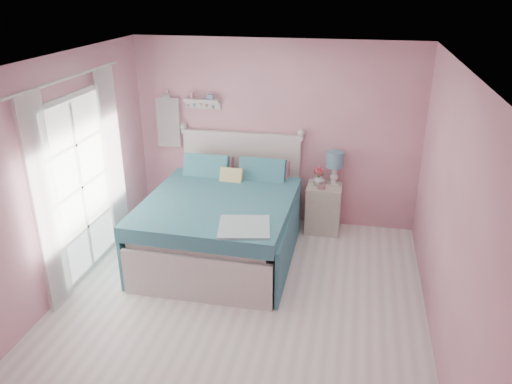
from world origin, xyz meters
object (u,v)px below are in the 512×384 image
(bed, at_px, (223,222))
(table_lamp, at_px, (335,162))
(vase, at_px, (319,179))
(teacup, at_px, (322,186))
(nightstand, at_px, (323,208))

(bed, distance_m, table_lamp, 1.75)
(table_lamp, bearing_deg, vase, -164.66)
(table_lamp, distance_m, teacup, 0.38)
(bed, relative_size, table_lamp, 4.81)
(vase, xyz_separation_m, teacup, (0.05, -0.14, -0.04))
(table_lamp, xyz_separation_m, teacup, (-0.15, -0.20, -0.29))
(table_lamp, xyz_separation_m, vase, (-0.20, -0.06, -0.25))
(bed, bearing_deg, teacup, 34.09)
(bed, relative_size, nightstand, 3.36)
(table_lamp, bearing_deg, nightstand, -147.10)
(bed, relative_size, vase, 13.97)
(vase, bearing_deg, table_lamp, 15.34)
(table_lamp, relative_size, teacup, 4.92)
(nightstand, bearing_deg, teacup, -105.12)
(table_lamp, bearing_deg, bed, -144.33)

